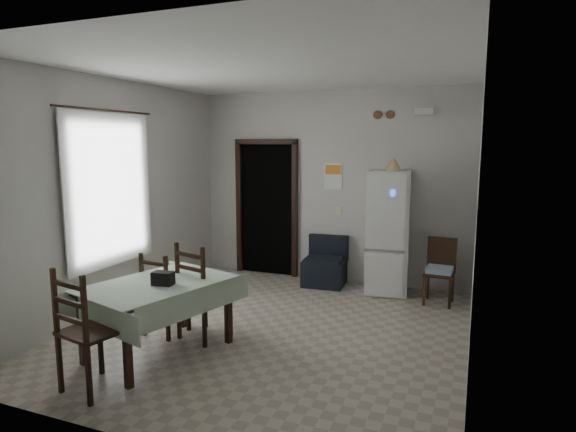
{
  "coord_description": "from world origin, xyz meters",
  "views": [
    {
      "loc": [
        2.09,
        -4.8,
        2.11
      ],
      "look_at": [
        0.0,
        0.5,
        1.25
      ],
      "focal_mm": 30.0,
      "sensor_mm": 36.0,
      "label": 1
    }
  ],
  "objects_px": {
    "corner_chair": "(439,272)",
    "dining_table": "(159,318)",
    "dining_chair_far_left": "(166,292)",
    "dining_chair_far_right": "(204,290)",
    "navy_seat": "(324,261)",
    "fridge": "(389,232)",
    "dining_chair_near_head": "(93,329)"
  },
  "relations": [
    {
      "from": "navy_seat",
      "to": "dining_table",
      "type": "bearing_deg",
      "value": -110.38
    },
    {
      "from": "dining_chair_far_right",
      "to": "navy_seat",
      "type": "bearing_deg",
      "value": -90.24
    },
    {
      "from": "dining_chair_far_left",
      "to": "dining_table",
      "type": "bearing_deg",
      "value": 124.1
    },
    {
      "from": "fridge",
      "to": "corner_chair",
      "type": "distance_m",
      "value": 0.89
    },
    {
      "from": "dining_chair_far_left",
      "to": "dining_chair_far_right",
      "type": "distance_m",
      "value": 0.47
    },
    {
      "from": "fridge",
      "to": "dining_chair_near_head",
      "type": "bearing_deg",
      "value": -123.19
    },
    {
      "from": "fridge",
      "to": "corner_chair",
      "type": "height_order",
      "value": "fridge"
    },
    {
      "from": "fridge",
      "to": "dining_chair_near_head",
      "type": "height_order",
      "value": "fridge"
    },
    {
      "from": "dining_table",
      "to": "corner_chair",
      "type": "bearing_deg",
      "value": 62.54
    },
    {
      "from": "corner_chair",
      "to": "dining_chair_near_head",
      "type": "distance_m",
      "value": 4.3
    },
    {
      "from": "dining_table",
      "to": "dining_chair_far_left",
      "type": "height_order",
      "value": "dining_chair_far_left"
    },
    {
      "from": "corner_chair",
      "to": "dining_chair_far_right",
      "type": "distance_m",
      "value": 3.12
    },
    {
      "from": "corner_chair",
      "to": "dining_table",
      "type": "xyz_separation_m",
      "value": [
        -2.51,
        -2.63,
        -0.07
      ]
    },
    {
      "from": "dining_table",
      "to": "fridge",
      "type": "bearing_deg",
      "value": 74.57
    },
    {
      "from": "dining_chair_far_left",
      "to": "fridge",
      "type": "bearing_deg",
      "value": -124.09
    },
    {
      "from": "dining_table",
      "to": "dining_chair_far_right",
      "type": "relative_size",
      "value": 1.33
    },
    {
      "from": "navy_seat",
      "to": "dining_chair_near_head",
      "type": "distance_m",
      "value": 3.82
    },
    {
      "from": "dining_table",
      "to": "dining_chair_far_right",
      "type": "height_order",
      "value": "dining_chair_far_right"
    },
    {
      "from": "dining_table",
      "to": "dining_chair_near_head",
      "type": "xyz_separation_m",
      "value": [
        -0.07,
        -0.81,
        0.18
      ]
    },
    {
      "from": "corner_chair",
      "to": "dining_chair_far_right",
      "type": "xyz_separation_m",
      "value": [
        -2.3,
        -2.11,
        0.1
      ]
    },
    {
      "from": "dining_chair_far_left",
      "to": "corner_chair",
      "type": "bearing_deg",
      "value": -136.05
    },
    {
      "from": "fridge",
      "to": "dining_chair_far_right",
      "type": "height_order",
      "value": "fridge"
    },
    {
      "from": "dining_chair_far_left",
      "to": "dining_chair_near_head",
      "type": "height_order",
      "value": "dining_chair_near_head"
    },
    {
      "from": "fridge",
      "to": "dining_chair_near_head",
      "type": "relative_size",
      "value": 1.6
    },
    {
      "from": "navy_seat",
      "to": "corner_chair",
      "type": "relative_size",
      "value": 0.84
    },
    {
      "from": "navy_seat",
      "to": "dining_chair_far_right",
      "type": "distance_m",
      "value": 2.46
    },
    {
      "from": "corner_chair",
      "to": "navy_seat",
      "type": "bearing_deg",
      "value": 174.14
    },
    {
      "from": "dining_chair_far_left",
      "to": "navy_seat",
      "type": "bearing_deg",
      "value": -108.36
    },
    {
      "from": "dining_chair_near_head",
      "to": "dining_table",
      "type": "bearing_deg",
      "value": -83.79
    },
    {
      "from": "dining_table",
      "to": "dining_chair_far_left",
      "type": "distance_m",
      "value": 0.54
    },
    {
      "from": "dining_chair_far_right",
      "to": "dining_chair_far_left",
      "type": "bearing_deg",
      "value": 21.43
    },
    {
      "from": "dining_chair_near_head",
      "to": "fridge",
      "type": "bearing_deg",
      "value": -105.38
    }
  ]
}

